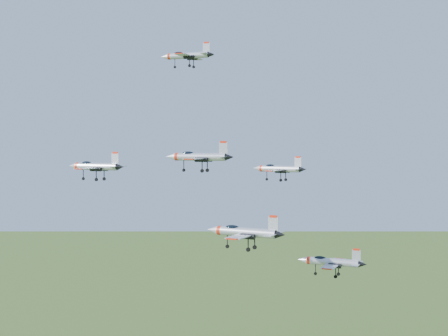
% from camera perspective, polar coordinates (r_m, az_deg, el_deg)
% --- Properties ---
extents(jet_lead, '(11.97, 9.95, 3.20)m').
position_cam_1_polar(jet_lead, '(128.74, -3.46, 10.23)').
color(jet_lead, '#B0B4BE').
extents(jet_left_high, '(13.53, 11.22, 3.62)m').
position_cam_1_polar(jet_left_high, '(113.77, -2.37, 1.04)').
color(jet_left_high, '#B0B4BE').
extents(jet_right_high, '(10.70, 8.79, 2.87)m').
position_cam_1_polar(jet_right_high, '(98.82, -11.72, 0.16)').
color(jet_right_high, '#B0B4BE').
extents(jet_left_low, '(11.25, 9.36, 3.01)m').
position_cam_1_polar(jet_left_low, '(117.47, 4.98, -0.06)').
color(jet_left_low, '#B0B4BE').
extents(jet_right_low, '(13.08, 10.74, 3.51)m').
position_cam_1_polar(jet_right_low, '(94.82, 1.84, -5.85)').
color(jet_right_low, '#B0B4BE').
extents(jet_trail, '(11.47, 9.47, 3.07)m').
position_cam_1_polar(jet_trail, '(103.60, 9.71, -8.45)').
color(jet_trail, '#B0B4BE').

